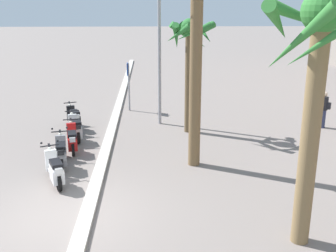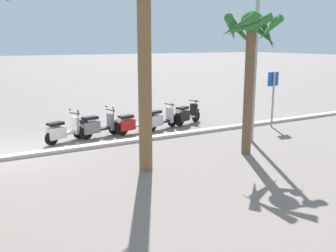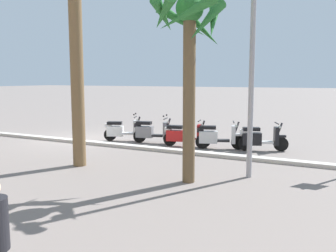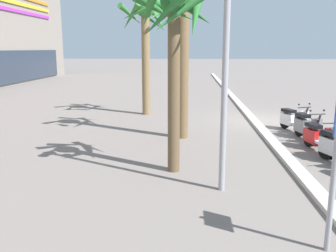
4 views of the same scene
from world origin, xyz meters
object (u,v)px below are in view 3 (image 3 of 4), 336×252
at_px(scooter_black_gap_after_mid, 259,138).
at_px(scooter_white_mid_front, 122,130).
at_px(street_lamp, 253,28).
at_px(scooter_red_lead_nearest, 183,135).
at_px(scooter_grey_second_in_line, 151,132).
at_px(scooter_silver_last_in_row, 216,137).
at_px(palm_tree_near_sign, 189,39).
at_px(palm_tree_by_mall_entrance, 75,1).

bearing_deg(scooter_black_gap_after_mid, scooter_white_mid_front, 4.34).
distance_m(scooter_white_mid_front, street_lamp, 7.86).
bearing_deg(scooter_black_gap_after_mid, scooter_red_lead_nearest, 8.60).
xyz_separation_m(scooter_black_gap_after_mid, street_lamp, (-0.58, 3.71, 3.43)).
bearing_deg(scooter_grey_second_in_line, scooter_white_mid_front, 3.90).
relative_size(scooter_black_gap_after_mid, scooter_white_mid_front, 1.01).
height_order(scooter_silver_last_in_row, palm_tree_near_sign, palm_tree_near_sign).
distance_m(scooter_black_gap_after_mid, scooter_silver_last_in_row, 1.57).
relative_size(palm_tree_near_sign, palm_tree_by_mall_entrance, 0.70).
distance_m(scooter_silver_last_in_row, scooter_grey_second_in_line, 2.78).
relative_size(scooter_white_mid_front, palm_tree_by_mall_entrance, 0.25).
distance_m(palm_tree_by_mall_entrance, street_lamp, 5.09).
bearing_deg(scooter_white_mid_front, palm_tree_near_sign, 138.31).
xyz_separation_m(scooter_grey_second_in_line, palm_tree_by_mall_entrance, (0.02, 4.36, 4.34)).
bearing_deg(scooter_white_mid_front, scooter_grey_second_in_line, -176.10).
distance_m(scooter_grey_second_in_line, palm_tree_near_sign, 6.58).
bearing_deg(street_lamp, scooter_red_lead_nearest, -43.78).
height_order(scooter_silver_last_in_row, street_lamp, street_lamp).
xyz_separation_m(palm_tree_by_mall_entrance, street_lamp, (-4.91, -0.99, -0.91)).
height_order(scooter_silver_last_in_row, scooter_grey_second_in_line, scooter_grey_second_in_line).
bearing_deg(scooter_red_lead_nearest, street_lamp, 136.22).
bearing_deg(scooter_silver_last_in_row, scooter_white_mid_front, 1.44).
bearing_deg(street_lamp, scooter_silver_last_in_row, -57.98).
xyz_separation_m(palm_tree_near_sign, palm_tree_by_mall_entrance, (3.64, -0.18, 1.24)).
bearing_deg(scooter_silver_last_in_row, scooter_red_lead_nearest, 4.49).
height_order(scooter_grey_second_in_line, palm_tree_by_mall_entrance, palm_tree_by_mall_entrance).
relative_size(scooter_black_gap_after_mid, scooter_silver_last_in_row, 0.96).
distance_m(scooter_black_gap_after_mid, palm_tree_near_sign, 5.82).
relative_size(scooter_red_lead_nearest, palm_tree_near_sign, 0.40).
bearing_deg(scooter_black_gap_after_mid, palm_tree_by_mall_entrance, 47.30).
height_order(scooter_silver_last_in_row, palm_tree_by_mall_entrance, palm_tree_by_mall_entrance).
xyz_separation_m(palm_tree_near_sign, street_lamp, (-1.27, -1.16, 0.33)).
relative_size(scooter_silver_last_in_row, palm_tree_by_mall_entrance, 0.27).
bearing_deg(scooter_red_lead_nearest, palm_tree_near_sign, 115.83).
bearing_deg(scooter_red_lead_nearest, scooter_black_gap_after_mid, -171.40).
height_order(scooter_red_lead_nearest, palm_tree_by_mall_entrance, palm_tree_by_mall_entrance).
distance_m(scooter_silver_last_in_row, palm_tree_by_mall_entrance, 6.77).
bearing_deg(street_lamp, palm_tree_by_mall_entrance, 11.34).
height_order(scooter_red_lead_nearest, scooter_white_mid_front, scooter_white_mid_front).
height_order(scooter_black_gap_after_mid, scooter_red_lead_nearest, same).
relative_size(scooter_white_mid_front, street_lamp, 0.27).
distance_m(scooter_black_gap_after_mid, palm_tree_by_mall_entrance, 7.73).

